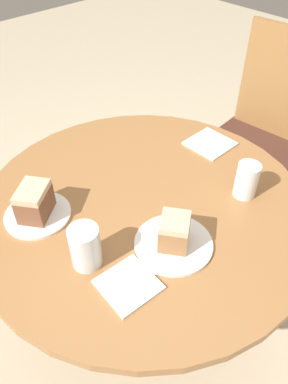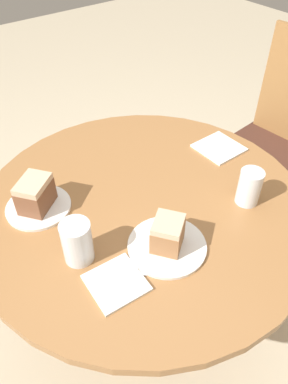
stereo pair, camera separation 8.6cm
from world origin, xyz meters
The scene contains 12 objects.
ground_plane centered at (0.00, 0.00, 0.00)m, with size 8.00×8.00×0.00m, color beige.
table centered at (0.00, 0.00, 0.56)m, with size 1.04×1.04×0.70m.
chair centered at (-0.12, 0.89, 0.50)m, with size 0.46×0.46×0.97m.
plate_near centered at (0.18, -0.06, 0.71)m, with size 0.22×0.22×0.01m.
plate_far centered at (-0.17, -0.28, 0.71)m, with size 0.20×0.20×0.01m.
cake_slice_near centered at (0.18, -0.06, 0.76)m, with size 0.11×0.12×0.09m.
cake_slice_far centered at (-0.17, -0.28, 0.76)m, with size 0.13×0.14×0.10m.
glass_lemonade centered at (0.19, 0.26, 0.76)m, with size 0.07×0.07×0.12m.
glass_water centered at (0.07, -0.27, 0.76)m, with size 0.08×0.08×0.13m.
napkin_stack centered at (-0.05, 0.39, 0.71)m, with size 0.15×0.15×0.01m.
fork centered at (0.20, -0.19, 0.71)m, with size 0.10×0.14×0.00m.
napkin_side centered at (0.20, -0.24, 0.71)m, with size 0.15×0.15×0.01m.
Camera 1 is at (0.62, -0.58, 1.52)m, focal length 35.00 mm.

